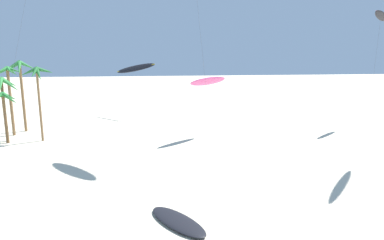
% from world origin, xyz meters
% --- Properties ---
extents(palm_tree_0, '(3.52, 3.65, 9.43)m').
position_xyz_m(palm_tree_0, '(-21.12, 47.13, 7.74)').
color(palm_tree_0, olive).
rests_on(palm_tree_0, ground).
extents(palm_tree_1, '(3.64, 3.88, 6.51)m').
position_xyz_m(palm_tree_1, '(-20.34, 43.09, 5.41)').
color(palm_tree_1, brown).
rests_on(palm_tree_1, ground).
extents(palm_tree_2, '(4.57, 4.77, 8.28)m').
position_xyz_m(palm_tree_2, '(-20.66, 43.98, 6.67)').
color(palm_tree_2, brown).
rests_on(palm_tree_2, ground).
extents(palm_tree_3, '(3.86, 3.71, 9.51)m').
position_xyz_m(palm_tree_3, '(-16.24, 43.71, 8.19)').
color(palm_tree_3, olive).
rests_on(palm_tree_3, ground).
extents(palm_tree_4, '(4.46, 4.37, 10.10)m').
position_xyz_m(palm_tree_4, '(-20.38, 49.56, 8.09)').
color(palm_tree_4, olive).
rests_on(palm_tree_4, ground).
extents(flying_kite_0, '(7.16, 9.55, 9.72)m').
position_xyz_m(flying_kite_0, '(-4.90, 59.27, 8.37)').
color(flying_kite_0, black).
rests_on(flying_kite_0, ground).
extents(flying_kite_3, '(5.96, 8.72, 8.32)m').
position_xyz_m(flying_kite_3, '(5.16, 42.64, 7.59)').
color(flying_kite_3, '#EA5193').
rests_on(flying_kite_3, ground).
extents(flying_kite_4, '(4.76, 4.76, 17.27)m').
position_xyz_m(flying_kite_4, '(30.94, 46.93, 16.30)').
color(flying_kite_4, black).
rests_on(flying_kite_4, ground).
extents(grounded_kite_2, '(4.55, 5.57, 0.35)m').
position_xyz_m(grounded_kite_2, '(-0.46, 20.14, 0.18)').
color(grounded_kite_2, black).
rests_on(grounded_kite_2, ground).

